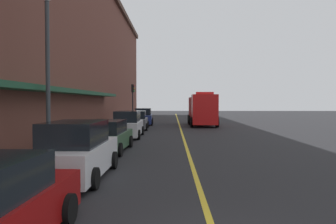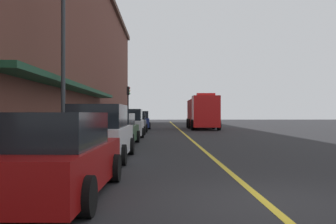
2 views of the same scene
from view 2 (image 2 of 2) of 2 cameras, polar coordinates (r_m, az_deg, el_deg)
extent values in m
plane|color=#232326|center=(31.44, 2.12, -3.07)|extent=(112.00, 112.00, 0.00)
cube|color=gray|center=(31.68, -9.16, -2.91)|extent=(2.40, 70.00, 0.15)
cube|color=gold|center=(31.44, 2.12, -3.06)|extent=(0.16, 70.00, 0.01)
cube|color=brown|center=(33.20, -23.15, 9.86)|extent=(13.30, 64.00, 14.72)
cube|color=#19472D|center=(22.94, -13.85, 3.61)|extent=(1.20, 22.40, 0.24)
cube|color=maroon|center=(7.33, -17.23, -8.17)|extent=(1.94, 4.61, 0.78)
cube|color=black|center=(7.05, -17.79, -2.67)|extent=(1.70, 2.55, 0.64)
cylinder|color=black|center=(8.98, -20.10, -8.29)|extent=(0.24, 0.65, 0.64)
cylinder|color=black|center=(8.52, -8.35, -8.74)|extent=(0.24, 0.65, 0.64)
cylinder|color=black|center=(5.79, -12.71, -12.83)|extent=(0.24, 0.65, 0.64)
cube|color=silver|center=(12.66, -10.56, -4.46)|extent=(1.85, 4.69, 0.93)
cube|color=black|center=(12.39, -10.74, -0.63)|extent=(1.65, 2.59, 0.76)
cylinder|color=black|center=(14.28, -13.20, -5.27)|extent=(0.23, 0.64, 0.64)
cylinder|color=black|center=(14.00, -5.84, -5.37)|extent=(0.23, 0.64, 0.64)
cylinder|color=black|center=(11.48, -16.34, -6.52)|extent=(0.23, 0.64, 0.64)
cylinder|color=black|center=(11.13, -7.18, -6.72)|extent=(0.23, 0.64, 0.64)
cube|color=#2D5133|center=(18.22, -8.14, -3.40)|extent=(1.96, 4.95, 0.77)
cube|color=black|center=(17.95, -8.26, -1.21)|extent=(1.71, 2.74, 0.63)
cylinder|color=black|center=(19.88, -10.08, -3.83)|extent=(0.24, 0.65, 0.64)
cylinder|color=black|center=(19.63, -4.83, -3.88)|extent=(0.24, 0.65, 0.64)
cylinder|color=black|center=(16.92, -11.99, -4.47)|extent=(0.24, 0.65, 0.64)
cylinder|color=black|center=(16.61, -5.82, -4.55)|extent=(0.24, 0.65, 0.64)
cube|color=silver|center=(24.76, -5.98, -2.37)|extent=(1.78, 4.84, 0.92)
cube|color=black|center=(24.50, -6.02, -0.43)|extent=(1.59, 2.67, 0.76)
cylinder|color=black|center=(26.34, -7.66, -2.93)|extent=(0.23, 0.64, 0.64)
cylinder|color=black|center=(26.22, -3.81, -2.94)|extent=(0.23, 0.64, 0.64)
cylinder|color=black|center=(23.37, -8.41, -3.28)|extent=(0.23, 0.64, 0.64)
cylinder|color=black|center=(23.24, -4.08, -3.30)|extent=(0.23, 0.64, 0.64)
cube|color=#595B60|center=(31.00, -5.20, -2.02)|extent=(1.96, 4.44, 0.82)
cube|color=black|center=(30.76, -5.22, -0.64)|extent=(1.72, 2.46, 0.67)
cylinder|color=black|center=(32.42, -6.75, -2.41)|extent=(0.24, 0.65, 0.64)
cylinder|color=black|center=(32.34, -3.45, -2.42)|extent=(0.24, 0.65, 0.64)
cylinder|color=black|center=(29.70, -7.11, -2.62)|extent=(0.24, 0.65, 0.64)
cylinder|color=black|center=(29.62, -3.51, -2.62)|extent=(0.24, 0.65, 0.64)
cube|color=navy|center=(36.84, -4.40, -1.68)|extent=(1.99, 4.73, 0.88)
cube|color=black|center=(36.59, -4.41, -0.43)|extent=(1.72, 2.63, 0.72)
cylinder|color=black|center=(38.32, -5.74, -2.06)|extent=(0.24, 0.65, 0.64)
cylinder|color=black|center=(38.29, -3.00, -2.07)|extent=(0.24, 0.65, 0.64)
cylinder|color=black|center=(35.43, -5.92, -2.22)|extent=(0.24, 0.65, 0.64)
cylinder|color=black|center=(35.40, -2.96, -2.22)|extent=(0.24, 0.65, 0.64)
cube|color=red|center=(33.33, 5.98, 0.09)|extent=(2.41, 2.17, 2.87)
cube|color=red|center=(37.33, 5.21, -0.12)|extent=(2.42, 5.26, 2.64)
cube|color=red|center=(33.38, 5.97, 2.76)|extent=(1.68, 0.60, 0.24)
cylinder|color=black|center=(33.60, 8.02, -2.02)|extent=(0.30, 1.00, 1.00)
cylinder|color=black|center=(33.30, 3.88, -2.04)|extent=(0.30, 1.00, 1.00)
cylinder|color=black|center=(36.85, 7.21, -1.86)|extent=(0.30, 1.00, 1.00)
cylinder|color=black|center=(36.57, 3.43, -1.87)|extent=(0.30, 1.00, 1.00)
cylinder|color=black|center=(38.95, 6.75, -1.77)|extent=(0.30, 1.00, 1.00)
cylinder|color=black|center=(38.69, 3.18, -1.78)|extent=(0.30, 1.00, 1.00)
cylinder|color=#4C4C51|center=(20.76, -10.95, -2.69)|extent=(0.07, 0.07, 1.05)
cube|color=black|center=(20.74, -10.95, -0.85)|extent=(0.14, 0.18, 0.28)
cylinder|color=#4C4C51|center=(9.17, -23.69, -5.88)|extent=(0.07, 0.07, 1.05)
cube|color=black|center=(9.12, -23.68, -1.73)|extent=(0.14, 0.18, 0.28)
cylinder|color=#4C4C51|center=(33.76, -7.21, -1.72)|extent=(0.07, 0.07, 1.05)
cube|color=black|center=(33.75, -7.21, -0.59)|extent=(0.14, 0.18, 0.28)
cylinder|color=#33383D|center=(15.94, -16.20, 6.36)|extent=(0.18, 0.18, 6.50)
cylinder|color=#232326|center=(39.22, -6.31, 0.21)|extent=(0.14, 0.14, 3.40)
cube|color=black|center=(39.30, -6.31, 3.35)|extent=(0.28, 0.36, 0.90)
sphere|color=red|center=(39.30, -6.08, 3.79)|extent=(0.16, 0.16, 0.16)
sphere|color=gold|center=(39.28, -6.08, 3.35)|extent=(0.16, 0.16, 0.16)
sphere|color=green|center=(39.27, -6.08, 2.91)|extent=(0.16, 0.16, 0.16)
camera|label=1|loc=(2.34, 28.86, 23.15)|focal=34.73mm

